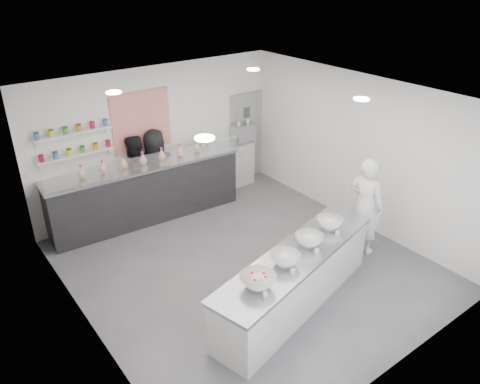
% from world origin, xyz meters
% --- Properties ---
extents(floor, '(6.00, 6.00, 0.00)m').
position_xyz_m(floor, '(0.00, 0.00, 0.00)').
color(floor, '#515156').
rests_on(floor, ground).
extents(ceiling, '(6.00, 6.00, 0.00)m').
position_xyz_m(ceiling, '(0.00, 0.00, 3.00)').
color(ceiling, white).
rests_on(ceiling, floor).
extents(back_wall, '(5.50, 0.00, 5.50)m').
position_xyz_m(back_wall, '(0.00, 3.00, 1.50)').
color(back_wall, white).
rests_on(back_wall, floor).
extents(left_wall, '(0.00, 6.00, 6.00)m').
position_xyz_m(left_wall, '(-2.75, 0.00, 1.50)').
color(left_wall, white).
rests_on(left_wall, floor).
extents(right_wall, '(0.00, 6.00, 6.00)m').
position_xyz_m(right_wall, '(2.75, 0.00, 1.50)').
color(right_wall, white).
rests_on(right_wall, floor).
extents(back_door, '(0.88, 0.04, 2.10)m').
position_xyz_m(back_door, '(2.30, 2.97, 1.05)').
color(back_door, gray).
rests_on(back_door, floor).
extents(pattern_panel, '(1.25, 0.03, 1.20)m').
position_xyz_m(pattern_panel, '(-0.35, 2.98, 1.95)').
color(pattern_panel, red).
rests_on(pattern_panel, back_wall).
extents(jar_shelf_lower, '(1.45, 0.22, 0.04)m').
position_xyz_m(jar_shelf_lower, '(-1.75, 2.90, 1.60)').
color(jar_shelf_lower, silver).
rests_on(jar_shelf_lower, back_wall).
extents(jar_shelf_upper, '(1.45, 0.22, 0.04)m').
position_xyz_m(jar_shelf_upper, '(-1.75, 2.90, 2.02)').
color(jar_shelf_upper, silver).
rests_on(jar_shelf_upper, back_wall).
extents(preserve_jars, '(1.45, 0.10, 0.56)m').
position_xyz_m(preserve_jars, '(-1.75, 2.88, 1.88)').
color(preserve_jars, red).
rests_on(preserve_jars, jar_shelf_lower).
extents(downlight_0, '(0.24, 0.24, 0.02)m').
position_xyz_m(downlight_0, '(-1.40, -1.00, 2.98)').
color(downlight_0, white).
rests_on(downlight_0, ceiling).
extents(downlight_1, '(0.24, 0.24, 0.02)m').
position_xyz_m(downlight_1, '(1.40, -1.00, 2.98)').
color(downlight_1, white).
rests_on(downlight_1, ceiling).
extents(downlight_2, '(0.24, 0.24, 0.02)m').
position_xyz_m(downlight_2, '(-1.40, 1.60, 2.98)').
color(downlight_2, white).
rests_on(downlight_2, ceiling).
extents(downlight_3, '(0.24, 0.24, 0.02)m').
position_xyz_m(downlight_3, '(1.40, 1.60, 2.98)').
color(downlight_3, white).
rests_on(downlight_3, ceiling).
extents(prep_counter, '(3.47, 1.57, 0.92)m').
position_xyz_m(prep_counter, '(-0.02, -1.27, 0.46)').
color(prep_counter, '#A9A8A3').
rests_on(prep_counter, floor).
extents(back_bar, '(3.99, 1.00, 1.22)m').
position_xyz_m(back_bar, '(-0.60, 2.53, 0.61)').
color(back_bar, black).
rests_on(back_bar, floor).
extents(sneeze_guard, '(3.88, 0.29, 0.33)m').
position_xyz_m(sneeze_guard, '(-0.62, 2.19, 1.39)').
color(sneeze_guard, white).
rests_on(sneeze_guard, back_bar).
extents(espresso_ledge, '(1.42, 0.45, 1.06)m').
position_xyz_m(espresso_ledge, '(1.55, 2.78, 0.53)').
color(espresso_ledge, '#A9A8A3').
rests_on(espresso_ledge, floor).
extents(espresso_machine, '(0.50, 0.35, 0.38)m').
position_xyz_m(espresso_machine, '(2.07, 2.78, 1.25)').
color(espresso_machine, '#93969E').
rests_on(espresso_machine, espresso_ledge).
extents(cup_stacks, '(0.24, 0.24, 0.34)m').
position_xyz_m(cup_stacks, '(1.00, 2.78, 1.22)').
color(cup_stacks, '#C5C089').
rests_on(cup_stacks, espresso_ledge).
extents(prep_bowls, '(2.45, 1.10, 0.17)m').
position_xyz_m(prep_bowls, '(-0.02, -1.27, 1.01)').
color(prep_bowls, white).
rests_on(prep_bowls, prep_counter).
extents(label_cards, '(2.01, 0.04, 0.07)m').
position_xyz_m(label_cards, '(-0.15, -1.80, 0.96)').
color(label_cards, white).
rests_on(label_cards, prep_counter).
extents(cookie_bags, '(2.56, 0.33, 0.27)m').
position_xyz_m(cookie_bags, '(-0.60, 2.53, 1.36)').
color(cookie_bags, pink).
rests_on(cookie_bags, back_bar).
extents(woman_prep, '(0.55, 0.74, 1.84)m').
position_xyz_m(woman_prep, '(2.01, -0.88, 0.92)').
color(woman_prep, white).
rests_on(woman_prep, floor).
extents(staff_left, '(0.99, 0.85, 1.76)m').
position_xyz_m(staff_left, '(-0.70, 2.78, 0.88)').
color(staff_left, black).
rests_on(staff_left, floor).
extents(staff_right, '(0.99, 0.78, 1.78)m').
position_xyz_m(staff_right, '(-0.20, 2.78, 0.89)').
color(staff_right, black).
rests_on(staff_right, floor).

